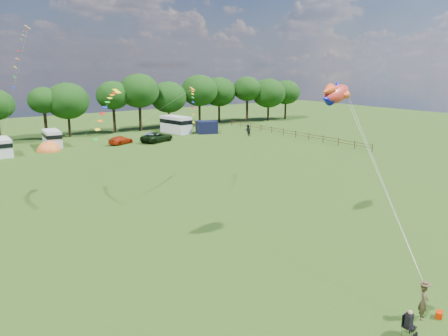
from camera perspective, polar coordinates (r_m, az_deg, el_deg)
ground_plane at (r=28.96m, az=9.28°, el=-10.74°), size 180.00×180.00×0.00m
tree_line at (r=77.73m, az=-17.11°, el=8.76°), size 102.98×10.98×10.27m
fence at (r=74.35m, az=8.55°, el=4.63°), size 0.12×33.12×1.20m
car_c at (r=68.21m, az=-13.33°, el=3.57°), size 4.41×3.26×1.22m
car_d at (r=69.13m, az=-8.73°, el=4.03°), size 6.18×4.39×1.54m
campervan_b at (r=64.76m, az=-27.01°, el=2.54°), size 2.12×4.80×2.33m
campervan_c at (r=69.11m, az=-21.55°, el=3.69°), size 2.45×5.05×2.41m
campervan_d at (r=77.83m, az=-6.29°, el=5.74°), size 3.56×6.38×2.95m
tent_orange at (r=65.89m, az=-21.90°, el=2.11°), size 3.28×3.59×2.56m
tent_greyblue at (r=70.68m, az=-9.34°, el=3.60°), size 3.54×3.87×2.63m
awning_navy at (r=77.16m, az=-2.28°, el=5.36°), size 4.16×3.76×2.15m
kite_flyer at (r=23.41m, az=24.62°, el=-15.59°), size 0.76×0.69×1.75m
camp_chair at (r=21.96m, az=22.97°, el=-17.82°), size 0.55×0.54×1.25m
kite_bag at (r=24.16m, az=26.29°, el=-16.79°), size 0.51×0.43×0.31m
fish_kite at (r=31.32m, az=14.27°, el=9.34°), size 3.54×1.77×1.85m
streamer_kite_a at (r=45.76m, az=-24.94°, el=14.28°), size 3.22×5.60×5.76m
streamer_kite_b at (r=39.44m, az=-14.90°, el=7.90°), size 4.39×4.74×3.84m
streamer_kite_c at (r=39.49m, az=-4.10°, el=9.06°), size 3.10×4.92×2.78m
walker_a at (r=73.93m, az=3.17°, el=4.90°), size 0.98×0.66×1.91m
walker_b at (r=76.46m, az=3.13°, el=5.08°), size 1.11×0.66×1.62m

